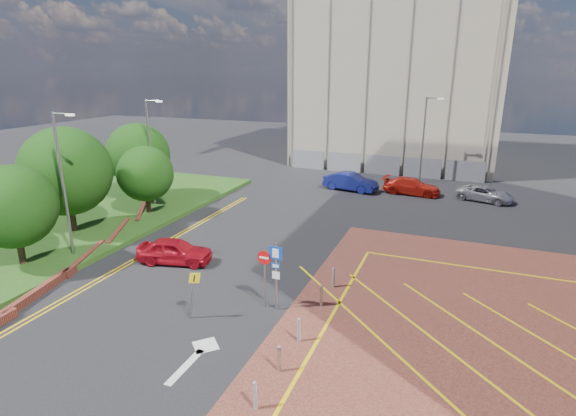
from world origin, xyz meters
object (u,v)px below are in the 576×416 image
Objects in this scene: tree_d at (138,155)px; lamp_left_near at (63,179)px; tree_a at (13,207)px; car_red_left at (175,251)px; lamp_back at (424,137)px; warning_sign at (193,290)px; car_red_back at (412,186)px; lamp_left_far at (151,148)px; tree_c at (145,174)px; car_silver_back at (485,194)px; sign_cluster at (272,269)px; tree_b at (66,171)px; car_blue_back at (351,182)px.

lamp_left_near is at bearing -69.65° from tree_d.
tree_a is 8.58m from car_red_left.
car_red_left is (-10.84, -24.34, -3.66)m from lamp_back.
car_red_back is (6.24, 24.47, -0.72)m from warning_sign.
lamp_back is 26.90m from car_red_left.
warning_sign is at bearing -45.11° from tree_d.
lamp_left_far reaches higher than tree_a.
tree_c is 1.11× the size of car_silver_back.
tree_d is 20.74m from sign_cluster.
lamp_left_far reaches higher than lamp_back.
lamp_left_far is at bearing 29.37° from car_red_left.
tree_b reaches higher than sign_cluster.
warning_sign reaches higher than car_silver_back.
car_red_back is (20.28, 10.38, -3.17)m from tree_d.
lamp_left_far reaches higher than car_red_back.
car_blue_back reaches higher than car_red_left.
sign_cluster is 7.65m from car_red_left.
tree_a is 14.41m from sign_cluster.
lamp_back is (18.08, 28.00, 0.86)m from tree_a.
warning_sign is (14.03, -14.09, -2.44)m from tree_d.
lamp_left_near is at bearing 162.28° from car_blue_back.
lamp_left_far is (1.08, 7.00, 0.42)m from tree_b.
tree_c is 0.61× the size of lamp_back.
lamp_back reaches higher than car_blue_back.
car_silver_back is (23.13, 13.38, -2.58)m from tree_c.
lamp_left_far is at bearing 130.86° from car_silver_back.
tree_a is 2.40× the size of warning_sign.
car_red_back is (3.48, 22.40, -1.25)m from sign_cluster.
tree_a is at bearing -128.30° from lamp_left_near.
tree_d is at bearing 100.89° from tree_a.
tree_b is at bearing 141.72° from car_silver_back.
car_red_left is at bearing -43.81° from tree_d.
tree_b is 22.85m from car_blue_back.
lamp_back is (16.50, 26.00, -0.30)m from lamp_left_near.
lamp_left_near is 10.20m from lamp_left_far.
lamp_back is at bearing 57.60° from lamp_left_near.
tree_d is at bearing 133.00° from car_blue_back.
lamp_back is 8.46m from car_blue_back.
car_red_back is (17.28, 13.38, -2.49)m from tree_c.
sign_cluster reaches higher than car_silver_back.
tree_a reaches higher than car_silver_back.
tree_a is 1.31× the size of car_red_left.
sign_cluster is 22.70m from car_red_back.
tree_b is 7.10m from lamp_left_far.
lamp_left_near is 2.50× the size of sign_cluster.
tree_b is 16.46m from sign_cluster.
car_red_left is 25.65m from car_silver_back.
tree_a is 13.24m from tree_d.
warning_sign is at bearing -151.02° from car_red_left.
lamp_left_near reaches higher than tree_a.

